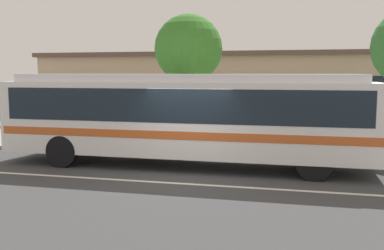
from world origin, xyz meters
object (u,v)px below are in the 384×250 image
object	(u,v)px
transit_bus	(185,113)
pedestrian_waiting_near_sign	(169,119)
pedestrian_standing_by_tree	(144,120)
pedestrian_walking_along_curb	(276,127)
street_tree_near_stop	(188,50)

from	to	relation	value
transit_bus	pedestrian_waiting_near_sign	distance (m)	3.94
pedestrian_waiting_near_sign	pedestrian_standing_by_tree	bearing A→B (deg)	-132.60
transit_bus	pedestrian_walking_along_curb	size ratio (longest dim) A/B	7.05
pedestrian_waiting_near_sign	street_tree_near_stop	world-z (taller)	street_tree_near_stop
pedestrian_walking_along_curb	pedestrian_standing_by_tree	distance (m)	5.07
pedestrian_walking_along_curb	pedestrian_standing_by_tree	bearing A→B (deg)	173.81
pedestrian_standing_by_tree	transit_bus	bearing A→B (deg)	-49.21
pedestrian_waiting_near_sign	pedestrian_walking_along_curb	distance (m)	4.50
pedestrian_walking_along_curb	pedestrian_waiting_near_sign	bearing A→B (deg)	162.30
transit_bus	street_tree_near_stop	distance (m)	4.43
pedestrian_waiting_near_sign	pedestrian_walking_along_curb	xyz separation A→B (m)	(4.29, -1.37, -0.01)
transit_bus	pedestrian_standing_by_tree	size ratio (longest dim) A/B	6.72
pedestrian_standing_by_tree	street_tree_near_stop	size ratio (longest dim) A/B	0.34
transit_bus	pedestrian_waiting_near_sign	size ratio (longest dim) A/B	6.97
pedestrian_waiting_near_sign	pedestrian_standing_by_tree	world-z (taller)	pedestrian_standing_by_tree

